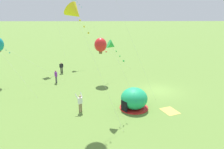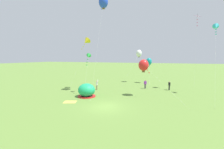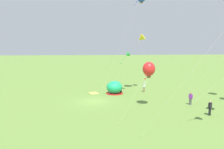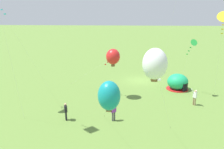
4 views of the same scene
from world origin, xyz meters
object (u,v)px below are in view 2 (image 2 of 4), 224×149
person_flying_kite (97,85)px  person_strolling (169,85)px  kite_white (139,53)px  kite_pink (197,18)px  kite_green (88,56)px  kite_teal (149,62)px  kite_cyan (216,27)px  popup_tent (87,90)px  kite_blue (103,2)px  kite_yellow (86,42)px  kite_red (144,65)px  person_far_back (145,84)px

person_flying_kite → person_strolling: 13.81m
kite_white → kite_pink: bearing=-23.2°
person_flying_kite → kite_green: 6.16m
kite_pink → kite_teal: (-8.94, 4.63, -8.13)m
kite_teal → kite_white: size_ratio=1.04×
kite_white → kite_cyan: 16.42m
popup_tent → kite_white: bearing=72.3°
kite_teal → kite_green: kite_green is taller
kite_blue → kite_yellow: kite_blue is taller
kite_red → kite_yellow: 11.94m
kite_green → person_flying_kite: bearing=88.5°
kite_pink → kite_green: 21.00m
popup_tent → person_far_back: (7.89, 9.39, -0.03)m
kite_blue → kite_green: bearing=-138.9°
person_flying_kite → kite_teal: kite_teal is taller
kite_green → kite_white: 15.53m
person_far_back → kite_yellow: kite_yellow is taller
person_strolling → kite_yellow: (-15.11, -4.61, 8.20)m
person_flying_kite → person_strolling: bearing=18.6°
person_strolling → kite_pink: (4.30, 2.00, 12.33)m
kite_green → kite_white: (6.04, 14.28, 0.77)m
person_far_back → kite_blue: bearing=-140.8°
kite_cyan → kite_yellow: (-21.54, -3.04, -1.79)m
kite_red → person_far_back: bearing=94.3°
person_far_back → popup_tent: bearing=-130.0°
person_far_back → kite_red: kite_red is taller
person_far_back → kite_red: 7.15m
kite_white → kite_cyan: bearing=-32.0°
person_far_back → kite_cyan: bearing=-7.2°
popup_tent → kite_blue: kite_blue is taller
kite_blue → kite_teal: bearing=62.1°
kite_teal → kite_blue: size_ratio=0.51×
person_far_back → person_strolling: bearing=2.5°
person_flying_kite → kite_green: (-0.08, -2.98, 5.38)m
kite_green → kite_pink: bearing=28.3°
person_strolling → kite_yellow: size_ratio=0.17×
kite_teal → kite_green: bearing=-121.3°
kite_red → kite_cyan: 12.87m
kite_red → kite_blue: bearing=175.8°
person_flying_kite → kite_yellow: size_ratio=0.19×
person_flying_kite → kite_white: 14.18m
kite_green → kite_yellow: bearing=124.9°
kite_blue → kite_white: (3.98, 12.48, -8.34)m
person_far_back → kite_cyan: (10.91, -1.37, 9.98)m
kite_cyan → kite_pink: bearing=120.8°
kite_red → kite_teal: 12.76m
kite_white → kite_cyan: size_ratio=0.69×
kite_yellow → popup_tent: bearing=-61.2°
popup_tent → person_flying_kite: bearing=97.9°
kite_cyan → kite_red: bearing=-156.5°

